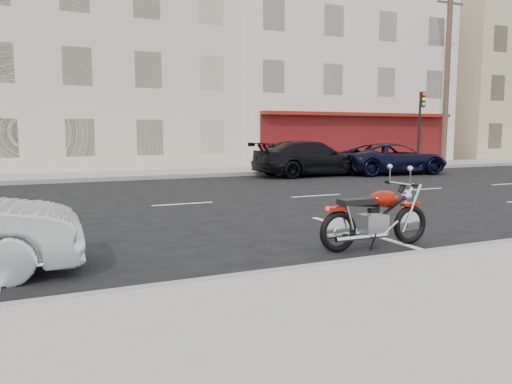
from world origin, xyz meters
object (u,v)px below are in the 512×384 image
utility_pole (447,79)px  car_far (311,158)px  suv_far (393,159)px  traffic_light (421,119)px  fire_hydrant (395,157)px  motorcycle (411,216)px

utility_pole → car_far: 11.32m
utility_pole → suv_far: (-6.45, -3.47, -4.06)m
utility_pole → traffic_light: bearing=-172.4°
fire_hydrant → utility_pole: bearing=1.6°
utility_pole → car_far: (-10.22, -2.78, -4.00)m
utility_pole → traffic_light: (-2.00, -0.27, -2.18)m
traffic_light → car_far: bearing=-163.0°
utility_pole → suv_far: utility_pole is taller
fire_hydrant → motorcycle: (-11.86, -14.54, -0.06)m
traffic_light → fire_hydrant: bearing=173.6°
fire_hydrant → car_far: 7.24m
traffic_light → car_far: 8.79m
suv_far → fire_hydrant: bearing=-35.9°
traffic_light → fire_hydrant: 2.53m
suv_far → motorcycle: bearing=146.8°
fire_hydrant → car_far: size_ratio=0.14×
fire_hydrant → suv_far: (-2.95, -3.37, 0.15)m
traffic_light → motorcycle: (-13.36, -14.37, -2.09)m
car_far → fire_hydrant: bearing=-70.4°
motorcycle → car_far: 12.92m
suv_far → car_far: bearing=85.1°
fire_hydrant → suv_far: suv_far is taller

